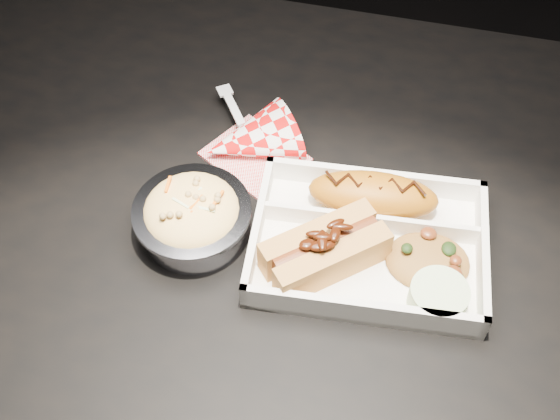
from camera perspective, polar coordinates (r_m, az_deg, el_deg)
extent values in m
cube|color=black|center=(0.80, 5.29, -2.74)|extent=(1.20, 0.80, 0.03)
cylinder|color=black|center=(1.44, -15.33, 4.45)|extent=(0.05, 0.05, 0.72)
cube|color=white|center=(0.78, 7.07, -3.27)|extent=(0.26, 0.20, 0.01)
cube|color=white|center=(0.82, 7.63, 2.29)|extent=(0.25, 0.03, 0.04)
cube|color=white|center=(0.72, 6.67, -8.25)|extent=(0.25, 0.03, 0.04)
cube|color=white|center=(0.77, -1.79, -1.55)|extent=(0.02, 0.18, 0.04)
cube|color=white|center=(0.78, 16.07, -3.67)|extent=(0.02, 0.18, 0.04)
cube|color=white|center=(0.78, 7.31, -1.22)|extent=(0.23, 0.03, 0.03)
ellipsoid|color=#B36611|center=(0.79, 7.58, 1.23)|extent=(0.15, 0.07, 0.05)
cube|color=#CA8C45|center=(0.73, 4.32, -4.35)|extent=(0.11, 0.10, 0.04)
cube|color=#CA8C45|center=(0.75, 3.01, -2.42)|extent=(0.11, 0.10, 0.04)
cylinder|color=brown|center=(0.73, 3.70, -2.98)|extent=(0.11, 0.10, 0.03)
ellipsoid|color=#A46C2F|center=(0.76, 12.04, -3.62)|extent=(0.10, 0.08, 0.03)
cylinder|color=beige|center=(0.74, 12.71, -6.97)|extent=(0.06, 0.06, 0.03)
cylinder|color=silver|center=(0.78, -7.05, -0.96)|extent=(0.11, 0.11, 0.04)
cylinder|color=silver|center=(0.76, -7.20, -0.05)|extent=(0.13, 0.13, 0.01)
ellipsoid|color=beige|center=(0.76, -7.20, -0.05)|extent=(0.10, 0.10, 0.04)
cube|color=red|center=(0.86, -2.04, 4.34)|extent=(0.14, 0.13, 0.00)
cone|color=red|center=(0.85, -2.55, 5.65)|extent=(0.15, 0.15, 0.10)
cube|color=white|center=(0.89, -3.78, 8.21)|extent=(0.04, 0.05, 0.00)
cube|color=white|center=(0.91, -4.52, 9.64)|extent=(0.03, 0.03, 0.00)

